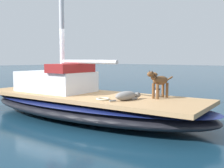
# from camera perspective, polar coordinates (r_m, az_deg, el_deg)

# --- Properties ---
(ground_plane) EXTENTS (120.00, 120.00, 0.00)m
(ground_plane) POSITION_cam_1_polar(r_m,az_deg,el_deg) (7.45, -5.58, -7.24)
(ground_plane) COLOR #143347
(sailboat_main) EXTENTS (3.68, 7.55, 0.66)m
(sailboat_main) POSITION_cam_1_polar(r_m,az_deg,el_deg) (7.38, -5.60, -4.70)
(sailboat_main) COLOR black
(sailboat_main) RESTS_ON ground
(cabin_house) EXTENTS (1.75, 2.43, 0.84)m
(cabin_house) POSITION_cam_1_polar(r_m,az_deg,el_deg) (8.05, -11.81, 0.86)
(cabin_house) COLOR silver
(cabin_house) RESTS_ON sailboat_main
(dog_brown) EXTENTS (0.94, 0.28, 0.70)m
(dog_brown) POSITION_cam_1_polar(r_m,az_deg,el_deg) (6.58, 10.22, 0.56)
(dog_brown) COLOR brown
(dog_brown) RESTS_ON sailboat_main
(dog_grey) EXTENTS (0.95, 0.35, 0.22)m
(dog_grey) POSITION_cam_1_polar(r_m,az_deg,el_deg) (6.23, 3.29, -2.57)
(dog_grey) COLOR gray
(dog_grey) RESTS_ON sailboat_main
(deck_winch) EXTENTS (0.16, 0.16, 0.21)m
(deck_winch) POSITION_cam_1_polar(r_m,az_deg,el_deg) (6.95, 9.86, -1.87)
(deck_winch) COLOR #B7B7BC
(deck_winch) RESTS_ON sailboat_main
(coiled_rope) EXTENTS (0.32, 0.32, 0.04)m
(coiled_rope) POSITION_cam_1_polar(r_m,az_deg,el_deg) (6.28, -2.00, -3.27)
(coiled_rope) COLOR beige
(coiled_rope) RESTS_ON sailboat_main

